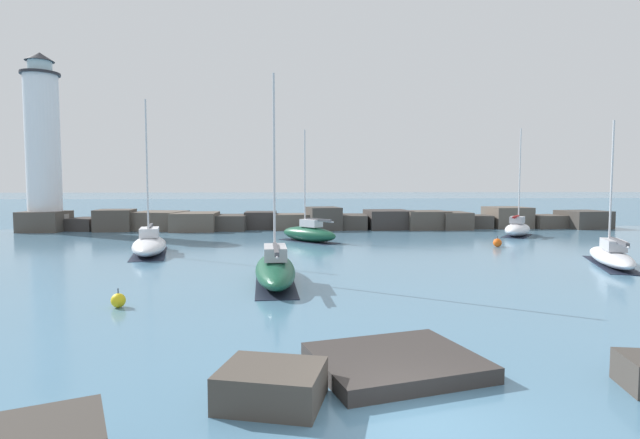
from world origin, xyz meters
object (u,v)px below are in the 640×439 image
object	(u,v)px
lighthouse	(43,152)
mooring_buoy_far_side	(497,243)
mooring_buoy_orange_near	(118,300)
sailboat_moored_1	(611,255)
sailboat_moored_3	(275,268)
sailboat_moored_0	(309,233)
sailboat_moored_2	(149,244)
sailboat_moored_4	(517,228)

from	to	relation	value
lighthouse	mooring_buoy_far_side	world-z (taller)	lighthouse
mooring_buoy_orange_near	mooring_buoy_far_side	size ratio (longest dim) A/B	0.89
sailboat_moored_1	mooring_buoy_far_side	xyz separation A→B (m)	(-3.14, 9.13, -0.26)
mooring_buoy_far_side	sailboat_moored_1	bearing A→B (deg)	-71.03
lighthouse	sailboat_moored_3	world-z (taller)	lighthouse
sailboat_moored_0	sailboat_moored_2	world-z (taller)	sailboat_moored_2
sailboat_moored_1	mooring_buoy_orange_near	distance (m)	27.92
lighthouse	mooring_buoy_orange_near	xyz separation A→B (m)	(18.51, -34.29, -8.01)
sailboat_moored_2	mooring_buoy_far_side	size ratio (longest dim) A/B	12.40
sailboat_moored_0	mooring_buoy_orange_near	distance (m)	24.20
lighthouse	sailboat_moored_3	size ratio (longest dim) A/B	1.77
sailboat_moored_2	sailboat_moored_4	bearing A→B (deg)	17.36
sailboat_moored_2	mooring_buoy_orange_near	bearing A→B (deg)	-79.49
mooring_buoy_orange_near	mooring_buoy_far_side	world-z (taller)	mooring_buoy_far_side
sailboat_moored_2	mooring_buoy_orange_near	xyz separation A→B (m)	(2.92, -15.77, -0.40)
mooring_buoy_orange_near	sailboat_moored_0	bearing A→B (deg)	68.78
sailboat_moored_4	mooring_buoy_orange_near	bearing A→B (deg)	-138.30
lighthouse	sailboat_moored_2	world-z (taller)	lighthouse
sailboat_moored_0	lighthouse	bearing A→B (deg)	156.72
sailboat_moored_3	mooring_buoy_orange_near	world-z (taller)	sailboat_moored_3
sailboat_moored_0	mooring_buoy_far_side	bearing A→B (deg)	-18.10
sailboat_moored_0	sailboat_moored_2	distance (m)	13.51
sailboat_moored_1	sailboat_moored_2	world-z (taller)	sailboat_moored_2
sailboat_moored_2	mooring_buoy_orange_near	distance (m)	16.04
mooring_buoy_orange_near	sailboat_moored_1	bearing A→B (deg)	18.03
sailboat_moored_0	sailboat_moored_4	size ratio (longest dim) A/B	0.94
sailboat_moored_2	mooring_buoy_orange_near	size ratio (longest dim) A/B	13.86
sailboat_moored_0	sailboat_moored_4	distance (m)	20.33
sailboat_moored_1	sailboat_moored_4	size ratio (longest dim) A/B	0.86
sailboat_moored_2	lighthouse	bearing A→B (deg)	130.07
lighthouse	sailboat_moored_3	distance (m)	39.34
sailboat_moored_3	sailboat_moored_2	bearing A→B (deg)	129.14
sailboat_moored_3	mooring_buoy_orange_near	xyz separation A→B (m)	(-6.17, -4.59, -0.44)
lighthouse	sailboat_moored_0	xyz separation A→B (m)	(27.26, -11.73, -7.55)
sailboat_moored_0	sailboat_moored_4	world-z (taller)	sailboat_moored_4
sailboat_moored_0	mooring_buoy_orange_near	size ratio (longest dim) A/B	12.39
lighthouse	sailboat_moored_3	xyz separation A→B (m)	(24.67, -29.69, -7.57)
lighthouse	sailboat_moored_1	world-z (taller)	lighthouse
mooring_buoy_orange_near	mooring_buoy_far_side	xyz separation A→B (m)	(23.41, 17.77, 0.05)
sailboat_moored_0	sailboat_moored_3	xyz separation A→B (m)	(-2.59, -17.96, -0.02)
sailboat_moored_1	mooring_buoy_far_side	size ratio (longest dim) A/B	10.20
sailboat_moored_3	sailboat_moored_4	size ratio (longest dim) A/B	1.02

